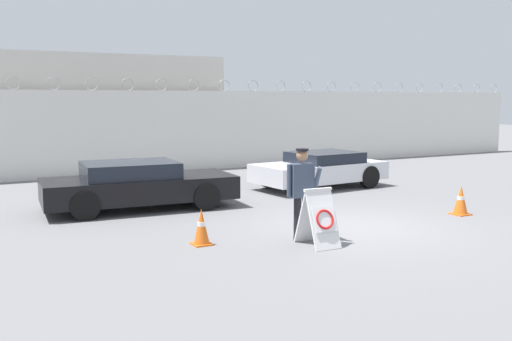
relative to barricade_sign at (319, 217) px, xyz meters
The scene contains 9 objects.
ground_plane 1.92m from the barricade_sign, 30.60° to the left, with size 90.00×90.00×0.00m, color slate.
perimeter_wall 12.23m from the barricade_sign, 82.53° to the left, with size 36.00×0.30×3.58m.
building_block 16.36m from the barricade_sign, 93.55° to the left, with size 9.69×6.95×4.50m.
barricade_sign is the anchor object (origin of this frame).
security_guard 0.72m from the barricade_sign, 96.27° to the left, with size 0.65×0.45×1.85m.
traffic_cone_near 2.28m from the barricade_sign, 150.29° to the left, with size 0.36×0.36×0.71m.
traffic_cone_mid 4.82m from the barricade_sign, 10.29° to the left, with size 0.41×0.41×0.72m.
parked_car_front_coupe 5.63m from the barricade_sign, 111.19° to the left, with size 4.91×2.25×1.22m.
parked_car_rear_sedan 7.23m from the barricade_sign, 55.66° to the left, with size 4.39×2.31×1.14m.
Camera 1 is at (-7.65, -9.88, 2.83)m, focal length 40.00 mm.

